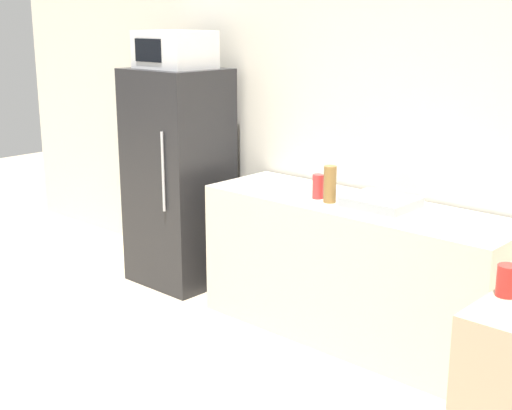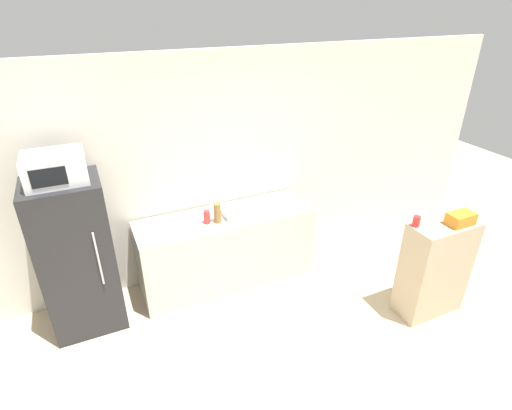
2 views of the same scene
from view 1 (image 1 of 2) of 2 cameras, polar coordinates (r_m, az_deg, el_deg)
name	(u,v)px [view 1 (image 1 of 2)]	position (r m, az deg, el deg)	size (l,w,h in m)	color
wall_back	(379,126)	(4.62, 9.80, 6.27)	(8.00, 0.06, 2.60)	silver
refrigerator	(179,178)	(5.35, -6.21, 2.17)	(0.67, 0.60, 1.61)	#232326
microwave	(175,50)	(5.22, -6.52, 12.26)	(0.50, 0.41, 0.26)	white
counter	(354,271)	(4.48, 7.83, -5.27)	(2.01, 0.62, 0.88)	beige
sink_basin	(381,202)	(4.28, 9.94, 0.24)	(0.40, 0.33, 0.06)	#9EA3A8
bottle_tall	(330,184)	(4.32, 5.94, 1.66)	(0.08, 0.08, 0.22)	olive
bottle_short	(318,186)	(4.41, 4.97, 1.49)	(0.07, 0.07, 0.15)	red
jar	(507,281)	(2.51, 19.45, -5.73)	(0.07, 0.07, 0.11)	red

